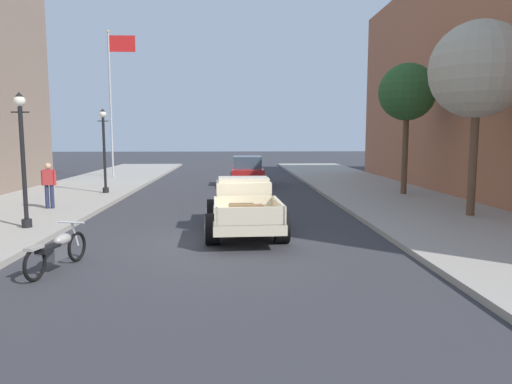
% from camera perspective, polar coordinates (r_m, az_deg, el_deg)
% --- Properties ---
extents(ground_plane, '(140.00, 140.00, 0.00)m').
position_cam_1_polar(ground_plane, '(12.17, -4.53, -6.34)').
color(ground_plane, '#333338').
extents(sidewalk_right, '(5.50, 64.00, 0.15)m').
position_cam_1_polar(sidewalk_right, '(13.94, 26.93, -5.05)').
color(sidewalk_right, '#9E998E').
rests_on(sidewalk_right, ground).
extents(hotrod_truck_cream, '(2.33, 5.00, 1.58)m').
position_cam_1_polar(hotrod_truck_cream, '(13.58, -1.55, -1.68)').
color(hotrod_truck_cream, beige).
rests_on(hotrod_truck_cream, ground).
extents(motorcycle_parked, '(0.73, 2.08, 0.93)m').
position_cam_1_polar(motorcycle_parked, '(10.52, -23.17, -6.52)').
color(motorcycle_parked, black).
rests_on(motorcycle_parked, ground).
extents(car_background_red, '(1.89, 4.31, 1.65)m').
position_cam_1_polar(car_background_red, '(25.90, -1.09, 2.46)').
color(car_background_red, '#AD1E1E').
rests_on(car_background_red, ground).
extents(pedestrian_sidewalk_left, '(0.53, 0.22, 1.65)m').
position_cam_1_polar(pedestrian_sidewalk_left, '(18.44, -24.02, 1.04)').
color(pedestrian_sidewalk_left, '#232847').
rests_on(pedestrian_sidewalk_left, sidewalk_left).
extents(street_lamp_near, '(0.50, 0.32, 3.85)m').
position_cam_1_polar(street_lamp_near, '(14.80, -26.68, 4.64)').
color(street_lamp_near, black).
rests_on(street_lamp_near, sidewalk_left).
extents(street_lamp_far, '(0.50, 0.32, 3.85)m').
position_cam_1_polar(street_lamp_far, '(22.52, -18.11, 5.57)').
color(street_lamp_far, black).
rests_on(street_lamp_far, sidewalk_left).
extents(flagpole, '(1.74, 0.16, 9.16)m').
position_cam_1_polar(flagpole, '(31.47, -17.03, 12.08)').
color(flagpole, '#B2B2B7').
rests_on(flagpole, sidewalk_left).
extents(street_tree_nearest, '(3.09, 3.09, 6.29)m').
position_cam_1_polar(street_tree_nearest, '(17.01, 25.54, 13.29)').
color(street_tree_nearest, brown).
rests_on(street_tree_nearest, sidewalk_right).
extents(street_tree_second, '(2.53, 2.53, 5.83)m').
position_cam_1_polar(street_tree_second, '(22.20, 18.03, 11.47)').
color(street_tree_second, brown).
rests_on(street_tree_second, sidewalk_right).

